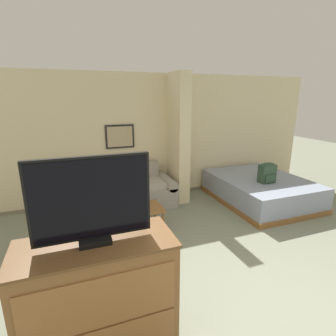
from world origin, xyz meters
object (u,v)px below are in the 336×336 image
table_lamp (64,170)px  tv_dresser (100,300)px  couch (126,192)px  tv (92,201)px  coffee_table (141,210)px  bed (259,189)px  backpack (267,172)px

table_lamp → tv_dresser: 3.07m
couch → tv: 3.29m
tv_dresser → couch: bearing=74.6°
couch → tv: tv is taller
coffee_table → bed: 2.67m
table_lamp → tv: bearing=-85.0°
table_lamp → bed: (3.78, -0.70, -0.61)m
table_lamp → tv_dresser: tv_dresser is taller
tv_dresser → tv: tv is taller
couch → coffee_table: (0.04, -0.99, 0.03)m
backpack → coffee_table: bearing=-179.1°
bed → coffee_table: bearing=-172.8°
coffee_table → bed: size_ratio=0.34×
tv_dresser → coffee_table: bearing=66.7°
coffee_table → table_lamp: (-1.13, 1.04, 0.53)m
tv_dresser → tv: 0.87m
coffee_table → tv_dresser: bearing=-113.3°
table_lamp → tv: (0.27, -3.03, 0.53)m
coffee_table → couch: bearing=92.1°
tv → tv_dresser: bearing=-90.0°
coffee_table → tv: size_ratio=0.81×
tv_dresser → backpack: tv_dresser is taller
tv → bed: 4.37m
couch → table_lamp: bearing=177.7°
coffee_table → backpack: size_ratio=1.78×
table_lamp → bed: bearing=-10.5°
tv → bed: (3.51, 2.33, -1.14)m
tv → bed: tv is taller
couch → bed: bearing=-13.8°
couch → backpack: bearing=-20.2°
table_lamp → tv_dresser: size_ratio=0.35×
couch → tv_dresser: size_ratio=1.54×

